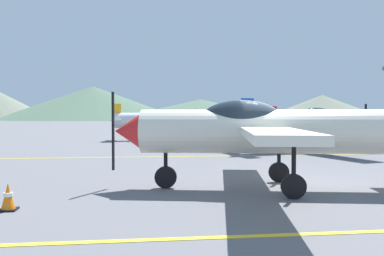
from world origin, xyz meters
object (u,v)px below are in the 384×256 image
airplane_mid (306,122)px  traffic_cone_front (8,197)px  airplane_far (164,120)px  airplane_back (237,119)px  car_sedan (375,130)px  airplane_near (266,130)px

airplane_mid → traffic_cone_front: (-11.86, -12.43, -1.35)m
airplane_far → airplane_back: 11.72m
car_sedan → traffic_cone_front: car_sedan is taller
airplane_far → traffic_cone_front: airplane_far is taller
airplane_back → traffic_cone_front: size_ratio=16.42×
airplane_back → car_sedan: bearing=-54.1°
airplane_far → traffic_cone_front: 23.32m
car_sedan → traffic_cone_front: size_ratio=7.59×
airplane_near → traffic_cone_front: 6.54m
traffic_cone_front → airplane_back: bearing=68.6°
airplane_back → airplane_far: bearing=-132.3°
airplane_far → car_sedan: (16.12, -2.73, -0.79)m
airplane_near → airplane_mid: (5.68, 10.76, 0.00)m
airplane_back → airplane_mid: bearing=-91.5°
airplane_near → airplane_mid: 12.17m
car_sedan → traffic_cone_front: bearing=-135.7°
airplane_back → car_sedan: 14.09m
airplane_back → car_sedan: airplane_back is taller
airplane_near → airplane_far: (-1.69, 21.17, 0.00)m
airplane_mid → airplane_far: same height
airplane_near → airplane_far: 21.24m
airplane_mid → airplane_far: bearing=125.3°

